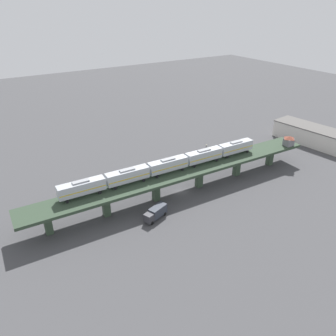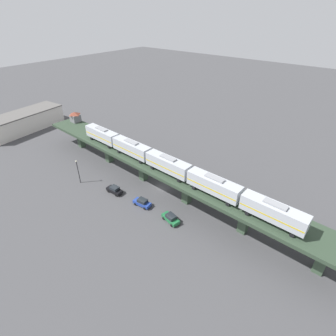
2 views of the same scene
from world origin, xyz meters
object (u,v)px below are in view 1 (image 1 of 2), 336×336
object	(u,v)px
street_car_green	(139,186)
street_car_black	(185,171)
street_car_blue	(163,179)
delivery_truck	(156,213)
warehouse_building	(310,135)
street_lamp	(206,152)
subway_train	(168,165)
signal_hut	(289,141)

from	to	relation	value
street_car_green	street_car_black	size ratio (longest dim) A/B	1.05
street_car_green	street_car_blue	distance (m)	8.70
street_car_green	street_car_black	world-z (taller)	same
street_car_green	delivery_truck	distance (m)	15.98
street_car_black	warehouse_building	distance (m)	57.73
street_car_green	delivery_truck	size ratio (longest dim) A/B	0.62
street_car_blue	street_lamp	distance (m)	20.34
subway_train	warehouse_building	world-z (taller)	subway_train
signal_hut	street_car_black	distance (m)	36.97
street_car_blue	warehouse_building	xyz separation A→B (m)	(4.22, 66.51, 2.47)
signal_hut	warehouse_building	xyz separation A→B (m)	(-7.73, 23.64, -5.31)
delivery_truck	warehouse_building	world-z (taller)	warehouse_building
street_car_blue	subway_train	bearing A→B (deg)	-20.55
delivery_truck	warehouse_building	bearing A→B (deg)	98.31
signal_hut	street_car_green	size ratio (longest dim) A/B	0.73
signal_hut	delivery_truck	distance (m)	55.43
delivery_truck	subway_train	bearing A→B (deg)	133.46
street_car_black	street_lamp	xyz separation A→B (m)	(-2.89, 10.70, 3.17)
street_car_green	street_car_black	distance (m)	17.77
signal_hut	street_lamp	world-z (taller)	signal_hut
street_car_black	street_lamp	size ratio (longest dim) A/B	0.64
street_car_blue	delivery_truck	bearing A→B (deg)	-37.42
street_car_green	warehouse_building	distance (m)	75.36
subway_train	street_car_green	distance (m)	12.44
warehouse_building	street_car_green	bearing A→B (deg)	-93.16
street_lamp	subway_train	bearing A→B (deg)	-64.93
signal_hut	delivery_truck	world-z (taller)	signal_hut
street_car_green	street_car_black	bearing A→B (deg)	92.88
street_lamp	warehouse_building	xyz separation A→B (m)	(7.94, 46.76, -0.70)
subway_train	street_car_black	distance (m)	16.21
street_lamp	warehouse_building	distance (m)	47.43
warehouse_building	subway_train	bearing A→B (deg)	-87.95
subway_train	street_car_blue	distance (m)	11.12
street_car_green	signal_hut	bearing A→B (deg)	77.03
signal_hut	street_car_green	world-z (taller)	signal_hut
subway_train	street_car_green	bearing A→B (deg)	-136.95
subway_train	street_car_green	xyz separation A→B (m)	(-6.62, -6.19, -8.52)
subway_train	signal_hut	bearing A→B (deg)	83.39
signal_hut	street_car_black	world-z (taller)	signal_hut
street_car_black	delivery_truck	distance (m)	26.76
street_car_green	street_car_blue	xyz separation A→B (m)	(-0.07, 8.70, 0.00)
subway_train	street_lamp	bearing A→B (deg)	115.07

